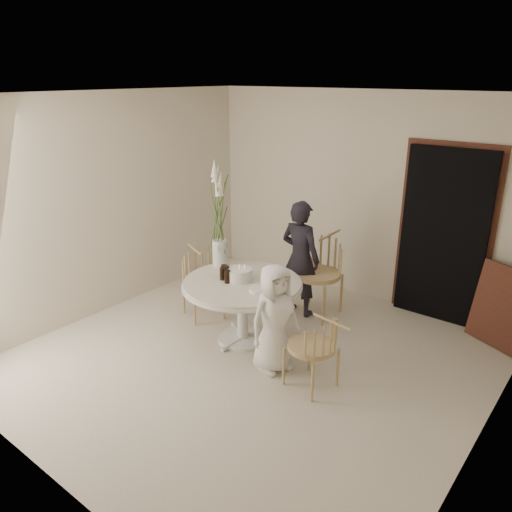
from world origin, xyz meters
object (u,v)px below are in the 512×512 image
Objects in this scene: table at (242,291)px; chair_far at (323,263)px; chair_right at (321,343)px; girl at (300,258)px; birthday_cake at (239,275)px; boy at (275,318)px; flower_vase at (219,223)px; chair_left at (199,273)px.

chair_far is (0.30, 1.22, 0.03)m from table.
chair_far is 1.77m from chair_right.
girl reaches higher than chair_far.
girl is 5.23× the size of birthday_cake.
boy is (0.52, -1.24, -0.16)m from girl.
chair_right is at bearing -61.60° from chair_far.
table is 4.75× the size of birthday_cake.
boy is at bearing -79.73° from chair_far.
chair_far is at bearing 31.25° from boy.
table is 1.24m from chair_right.
birthday_cake is 0.22× the size of flower_vase.
chair_far reaches higher than chair_right.
girl reaches higher than boy.
chair_right is (1.20, -0.29, -0.10)m from table.
chair_right is 2.87× the size of birthday_cake.
chair_left is (-2.07, 0.50, 0.02)m from chair_right.
girl is 1.16× the size of flower_vase.
girl is (-1.09, 1.28, 0.21)m from chair_right.
chair_right is 1.30m from birthday_cake.
girl is 1.28× the size of boy.
girl reaches higher than chair_right.
flower_vase is at bearing 156.97° from birthday_cake.
birthday_cake is at bearing -79.71° from chair_left.
boy reaches higher than chair_left.
birthday_cake is (-0.67, 0.25, 0.22)m from boy.
chair_far is at bearing -25.05° from chair_left.
boy is (1.50, -0.45, 0.03)m from chair_left.
chair_far is at bearing -127.82° from girl.
table is at bearing -2.24° from birthday_cake.
chair_right is at bearing 131.52° from girl.
birthday_cake is at bearing 82.51° from girl.
chair_left is at bearing 166.93° from table.
flower_vase is (0.36, -0.00, 0.71)m from chair_left.
birthday_cake is at bearing -23.03° from flower_vase.
chair_far is at bearing -140.39° from chair_right.
flower_vase is (-0.51, 0.20, 0.64)m from table.
table is 1.33× the size of chair_far.
chair_left is at bearing 166.40° from birthday_cake.
birthday_cake is (-0.34, -1.22, 0.15)m from chair_far.
table is at bearing -94.79° from chair_right.
table is 1.00m from girl.
chair_far is 3.57× the size of birthday_cake.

